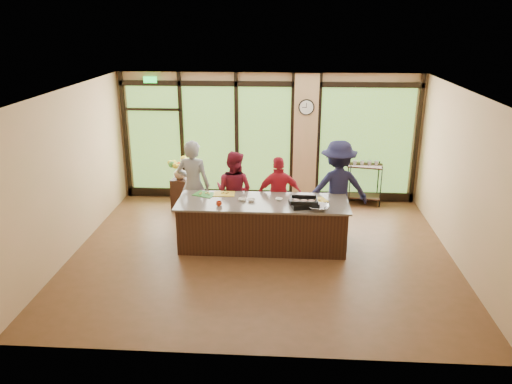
# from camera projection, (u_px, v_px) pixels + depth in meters

# --- Properties ---
(floor) EXTENTS (7.00, 7.00, 0.00)m
(floor) POSITION_uv_depth(u_px,v_px,m) (262.00, 253.00, 9.34)
(floor) COLOR #53361D
(floor) RESTS_ON ground
(ceiling) EXTENTS (7.00, 7.00, 0.00)m
(ceiling) POSITION_uv_depth(u_px,v_px,m) (262.00, 91.00, 8.34)
(ceiling) COLOR silver
(ceiling) RESTS_ON back_wall
(back_wall) EXTENTS (7.00, 0.00, 7.00)m
(back_wall) POSITION_uv_depth(u_px,v_px,m) (269.00, 138.00, 11.67)
(back_wall) COLOR tan
(back_wall) RESTS_ON floor
(left_wall) EXTENTS (0.00, 6.00, 6.00)m
(left_wall) POSITION_uv_depth(u_px,v_px,m) (70.00, 173.00, 9.06)
(left_wall) COLOR tan
(left_wall) RESTS_ON floor
(right_wall) EXTENTS (0.00, 6.00, 6.00)m
(right_wall) POSITION_uv_depth(u_px,v_px,m) (463.00, 181.00, 8.63)
(right_wall) COLOR tan
(right_wall) RESTS_ON floor
(window_wall) EXTENTS (6.90, 0.12, 3.00)m
(window_wall) POSITION_uv_depth(u_px,v_px,m) (276.00, 143.00, 11.65)
(window_wall) COLOR tan
(window_wall) RESTS_ON floor
(island_base) EXTENTS (3.10, 1.00, 0.88)m
(island_base) POSITION_uv_depth(u_px,v_px,m) (263.00, 225.00, 9.48)
(island_base) COLOR black
(island_base) RESTS_ON floor
(countertop) EXTENTS (3.20, 1.10, 0.04)m
(countertop) POSITION_uv_depth(u_px,v_px,m) (263.00, 202.00, 9.33)
(countertop) COLOR #6D615A
(countertop) RESTS_ON island_base
(wall_clock) EXTENTS (0.36, 0.04, 0.36)m
(wall_clock) POSITION_uv_depth(u_px,v_px,m) (306.00, 107.00, 11.24)
(wall_clock) COLOR black
(wall_clock) RESTS_ON window_wall
(cook_left) EXTENTS (0.75, 0.55, 1.88)m
(cook_left) POSITION_uv_depth(u_px,v_px,m) (193.00, 185.00, 10.13)
(cook_left) COLOR gray
(cook_left) RESTS_ON floor
(cook_midleft) EXTENTS (0.98, 0.88, 1.66)m
(cook_midleft) POSITION_uv_depth(u_px,v_px,m) (234.00, 191.00, 10.16)
(cook_midleft) COLOR maroon
(cook_midleft) RESTS_ON floor
(cook_midright) EXTENTS (0.99, 0.55, 1.59)m
(cook_midright) POSITION_uv_depth(u_px,v_px,m) (279.00, 195.00, 9.99)
(cook_midright) COLOR #B01B2B
(cook_midright) RESTS_ON floor
(cook_right) EXTENTS (1.33, 0.87, 1.93)m
(cook_right) POSITION_uv_depth(u_px,v_px,m) (337.00, 188.00, 9.89)
(cook_right) COLOR #191937
(cook_right) RESTS_ON floor
(roasting_pan) EXTENTS (0.57, 0.49, 0.09)m
(roasting_pan) POSITION_uv_depth(u_px,v_px,m) (304.00, 204.00, 9.06)
(roasting_pan) COLOR black
(roasting_pan) RESTS_ON countertop
(mixing_bowl) EXTENTS (0.41, 0.41, 0.09)m
(mixing_bowl) POSITION_uv_depth(u_px,v_px,m) (319.00, 208.00, 8.89)
(mixing_bowl) COLOR silver
(mixing_bowl) RESTS_ON countertop
(cutting_board_left) EXTENTS (0.49, 0.43, 0.01)m
(cutting_board_left) POSITION_uv_depth(u_px,v_px,m) (205.00, 194.00, 9.67)
(cutting_board_left) COLOR #328630
(cutting_board_left) RESTS_ON countertop
(cutting_board_center) EXTENTS (0.42, 0.33, 0.01)m
(cutting_board_center) POSITION_uv_depth(u_px,v_px,m) (224.00, 194.00, 9.70)
(cutting_board_center) COLOR gold
(cutting_board_center) RESTS_ON countertop
(cutting_board_right) EXTENTS (0.47, 0.42, 0.01)m
(cutting_board_right) POSITION_uv_depth(u_px,v_px,m) (316.00, 200.00, 9.35)
(cutting_board_right) COLOR gold
(cutting_board_right) RESTS_ON countertop
(prep_bowl_near) EXTENTS (0.20, 0.20, 0.05)m
(prep_bowl_near) POSITION_uv_depth(u_px,v_px,m) (242.00, 199.00, 9.35)
(prep_bowl_near) COLOR white
(prep_bowl_near) RESTS_ON countertop
(prep_bowl_mid) EXTENTS (0.16, 0.16, 0.04)m
(prep_bowl_mid) POSITION_uv_depth(u_px,v_px,m) (252.00, 200.00, 9.31)
(prep_bowl_mid) COLOR white
(prep_bowl_mid) RESTS_ON countertop
(prep_bowl_far) EXTENTS (0.16, 0.16, 0.03)m
(prep_bowl_far) POSITION_uv_depth(u_px,v_px,m) (279.00, 199.00, 9.38)
(prep_bowl_far) COLOR white
(prep_bowl_far) RESTS_ON countertop
(red_ramekin) EXTENTS (0.14, 0.14, 0.09)m
(red_ramekin) POSITION_uv_depth(u_px,v_px,m) (219.00, 204.00, 9.09)
(red_ramekin) COLOR #B42D12
(red_ramekin) RESTS_ON countertop
(flower_stand) EXTENTS (0.43, 0.43, 0.75)m
(flower_stand) POSITION_uv_depth(u_px,v_px,m) (181.00, 194.00, 11.30)
(flower_stand) COLOR black
(flower_stand) RESTS_ON floor
(flower_vase) EXTENTS (0.31, 0.31, 0.30)m
(flower_vase) POSITION_uv_depth(u_px,v_px,m) (180.00, 172.00, 11.13)
(flower_vase) COLOR #886A4A
(flower_vase) RESTS_ON flower_stand
(bar_cart) EXTENTS (0.85, 0.58, 1.06)m
(bar_cart) POSITION_uv_depth(u_px,v_px,m) (364.00, 178.00, 11.58)
(bar_cart) COLOR black
(bar_cart) RESTS_ON floor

